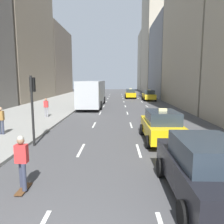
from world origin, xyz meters
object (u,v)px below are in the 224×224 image
(taxi_third, at_px, (130,94))
(traffic_light_pole, at_px, (33,99))
(city_bus, at_px, (93,93))
(taxi_lead, at_px, (149,95))
(pedestrian_mid_block, at_px, (1,119))
(sedan_black_near, at_px, (203,168))
(taxi_second, at_px, (161,126))
(skateboarder, at_px, (22,161))
(pedestrian_far_walking, at_px, (46,107))

(taxi_third, xyz_separation_m, traffic_light_pole, (-6.75, -29.87, 1.53))
(city_bus, bearing_deg, taxi_lead, 44.84)
(traffic_light_pole, bearing_deg, pedestrian_mid_block, 147.71)
(taxi_third, xyz_separation_m, sedan_black_near, (0.00, -34.90, 0.03))
(city_bus, distance_m, traffic_light_pole, 17.08)
(sedan_black_near, bearing_deg, pedestrian_mid_block, 144.49)
(taxi_second, distance_m, sedan_black_near, 5.93)
(taxi_second, bearing_deg, pedestrian_mid_block, 175.38)
(sedan_black_near, distance_m, traffic_light_pole, 8.55)
(taxi_third, height_order, skateboarder, taxi_third)
(sedan_black_near, xyz_separation_m, skateboarder, (-5.32, 0.32, 0.05))
(sedan_black_near, xyz_separation_m, pedestrian_mid_block, (-9.38, 6.69, 0.15))
(taxi_third, bearing_deg, taxi_second, -90.00)
(taxi_second, relative_size, skateboarder, 2.52)
(taxi_third, bearing_deg, city_bus, -113.62)
(taxi_third, distance_m, sedan_black_near, 34.90)
(taxi_second, bearing_deg, pedestrian_far_walking, 141.09)
(city_bus, distance_m, pedestrian_far_walking, 9.65)
(taxi_lead, height_order, taxi_second, same)
(taxi_lead, xyz_separation_m, skateboarder, (-8.12, -30.11, 0.08))
(sedan_black_near, distance_m, pedestrian_mid_block, 11.52)
(taxi_third, distance_m, pedestrian_mid_block, 29.73)
(taxi_second, relative_size, pedestrian_mid_block, 2.67)
(taxi_lead, xyz_separation_m, pedestrian_far_walking, (-11.50, -17.48, 0.19))
(sedan_black_near, bearing_deg, pedestrian_far_walking, 123.88)
(pedestrian_mid_block, bearing_deg, skateboarder, -57.54)
(taxi_third, height_order, city_bus, city_bus)
(taxi_second, xyz_separation_m, skateboarder, (-5.32, -5.61, 0.08))
(traffic_light_pole, bearing_deg, taxi_lead, 69.39)
(taxi_lead, distance_m, skateboarder, 31.19)
(skateboarder, xyz_separation_m, pedestrian_mid_block, (-4.05, 6.37, 0.10))
(city_bus, distance_m, skateboarder, 21.76)
(skateboarder, bearing_deg, taxi_third, 81.25)
(pedestrian_far_walking, relative_size, traffic_light_pole, 0.46)
(traffic_light_pole, bearing_deg, taxi_third, 77.27)
(sedan_black_near, bearing_deg, taxi_second, 90.00)
(taxi_second, xyz_separation_m, pedestrian_far_walking, (-8.70, 7.02, 0.19))
(taxi_second, height_order, pedestrian_far_walking, taxi_second)
(pedestrian_far_walking, bearing_deg, taxi_second, -38.91)
(skateboarder, distance_m, pedestrian_far_walking, 13.08)
(taxi_third, bearing_deg, pedestrian_mid_block, -108.38)
(pedestrian_mid_block, xyz_separation_m, traffic_light_pole, (2.63, -1.66, 1.34))
(sedan_black_near, relative_size, skateboarder, 2.53)
(skateboarder, bearing_deg, pedestrian_far_walking, 104.95)
(sedan_black_near, height_order, city_bus, city_bus)
(pedestrian_far_walking, bearing_deg, skateboarder, -75.05)
(pedestrian_far_walking, bearing_deg, sedan_black_near, -56.12)
(taxi_third, distance_m, traffic_light_pole, 30.66)
(taxi_third, distance_m, skateboarder, 34.99)
(taxi_third, relative_size, skateboarder, 2.52)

